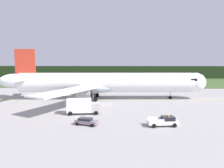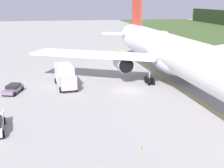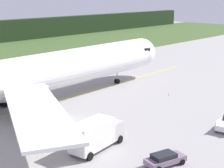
% 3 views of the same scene
% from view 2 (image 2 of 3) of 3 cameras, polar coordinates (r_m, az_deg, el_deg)
% --- Properties ---
extents(ground, '(320.00, 320.00, 0.00)m').
position_cam_2_polar(ground, '(47.88, 3.11, -1.13)').
color(ground, '#979491').
extents(taxiway_centerline_main, '(82.61, 2.80, 0.01)m').
position_cam_2_polar(taxiway_centerline_main, '(49.89, 12.32, -0.78)').
color(taxiway_centerline_main, yellow).
rests_on(taxiway_centerline_main, ground).
extents(airliner, '(62.43, 46.18, 15.06)m').
position_cam_2_polar(airliner, '(49.25, 12.39, 4.97)').
color(airliner, white).
rests_on(airliner, ground).
extents(catering_truck, '(7.53, 3.41, 3.57)m').
position_cam_2_polar(catering_truck, '(49.70, -8.68, 1.50)').
color(catering_truck, '#B6AEAD').
rests_on(catering_truck, ground).
extents(staff_car, '(4.60, 2.89, 1.30)m').
position_cam_2_polar(staff_car, '(48.49, -17.82, -0.80)').
color(staff_car, slate).
rests_on(staff_car, ground).
extents(taxiway_edge_light_east, '(0.12, 0.12, 0.49)m').
position_cam_2_polar(taxiway_edge_light_east, '(29.37, 5.39, -11.78)').
color(taxiway_edge_light_east, yellow).
rests_on(taxiway_edge_light_east, ground).
extents(taxiway_edge_light_west, '(0.12, 0.12, 0.50)m').
position_cam_2_polar(taxiway_edge_light_west, '(70.87, -4.41, 4.55)').
color(taxiway_edge_light_west, yellow).
rests_on(taxiway_edge_light_west, ground).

